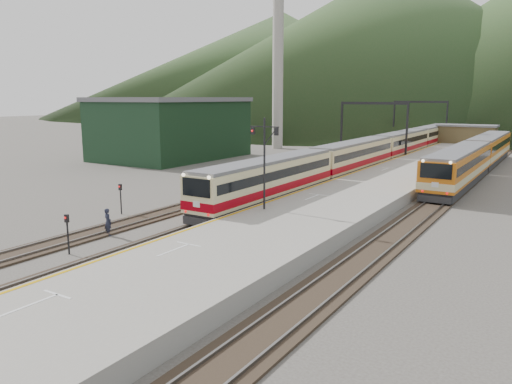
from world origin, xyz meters
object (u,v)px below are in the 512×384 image
Objects in this scene: signal_mast at (264,154)px; worker at (108,222)px; main_train at (381,151)px; second_train at (476,156)px.

signal_mast reaches higher than worker.
main_train is 41.74m from worker.
second_train is at bearing -6.71° from main_train.
main_train is 42.74× the size of worker.
second_train reaches higher than worker.
signal_mast is (-8.69, -32.26, 2.79)m from second_train.
second_train is 33.52m from signal_mast.
worker is (-15.37, -40.19, -1.17)m from second_train.
main_train is at bearing 94.79° from signal_mast.
signal_mast is 3.56× the size of worker.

